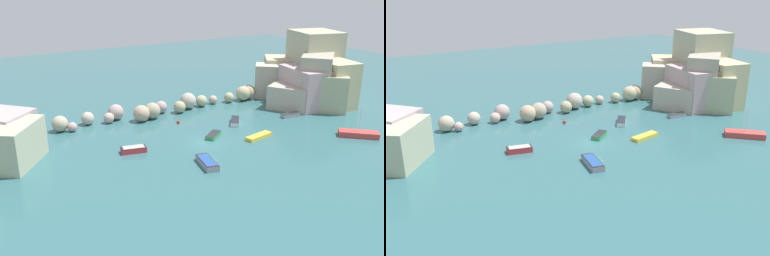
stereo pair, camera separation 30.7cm
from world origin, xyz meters
TOP-DOWN VIEW (x-y plane):
  - cove_water at (0.00, 0.00)m, footprint 160.00×160.00m
  - cliff_headland_right at (26.38, 7.64)m, footprint 20.08×21.00m
  - rock_breakwater at (0.71, 14.09)m, footprint 41.41×5.32m
  - channel_buoy at (0.80, 8.82)m, footprint 0.50×0.50m
  - moored_boat_0 at (19.26, -9.01)m, footprint 5.03×4.98m
  - moored_boat_1 at (7.18, -2.24)m, footprint 4.43×1.93m
  - moored_boat_2 at (-9.52, 2.13)m, footprint 3.39×2.09m
  - moored_boat_3 at (-3.82, -6.06)m, footprint 2.44×4.42m
  - moored_boat_4 at (8.07, 4.32)m, footprint 3.23×3.62m
  - moored_boat_5 at (17.37, 2.32)m, footprint 3.16×1.38m
  - moored_boat_6 at (2.06, 1.34)m, footprint 3.28×2.87m

SIDE VIEW (x-z plane):
  - cove_water at x=0.00m, z-range 0.00..0.00m
  - moored_boat_1 at x=7.18m, z-range 0.00..0.47m
  - channel_buoy at x=0.80m, z-range 0.00..0.50m
  - moored_boat_6 at x=2.06m, z-range 0.00..0.52m
  - moored_boat_5 at x=17.37m, z-range 0.00..0.60m
  - moored_boat_4 at x=8.07m, z-range 0.00..0.67m
  - moored_boat_3 at x=-3.82m, z-range 0.01..0.73m
  - moored_boat_2 at x=-9.52m, z-range 0.01..0.74m
  - moored_boat_0 at x=19.26m, z-range -1.75..2.54m
  - rock_breakwater at x=0.71m, z-range -0.18..2.48m
  - cliff_headland_right at x=26.38m, z-range -2.00..9.81m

